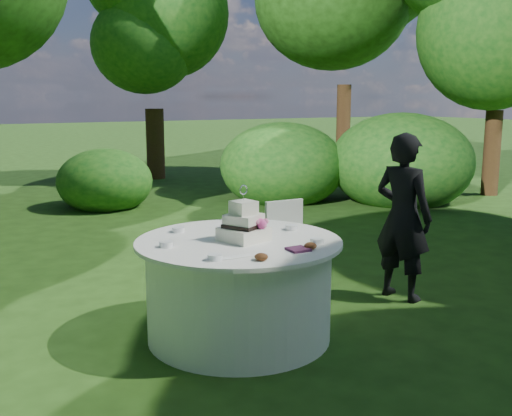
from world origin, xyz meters
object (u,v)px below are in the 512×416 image
at_px(napkins, 298,249).
at_px(chair, 290,240).
at_px(table, 239,288).
at_px(guest, 403,217).
at_px(cake, 244,226).

bearing_deg(napkins, chair, 60.01).
distance_m(napkins, table, 0.66).
relative_size(napkins, guest, 0.09).
bearing_deg(table, cake, -56.30).
xyz_separation_m(napkins, chair, (0.67, 1.16, -0.26)).
distance_m(table, chair, 1.12).
relative_size(napkins, cake, 0.33).
relative_size(table, chair, 1.77).
distance_m(napkins, cake, 0.50).
bearing_deg(cake, table, 123.70).
bearing_deg(table, chair, 37.25).
xyz_separation_m(table, chair, (0.89, 0.68, 0.13)).
bearing_deg(guest, table, 76.71).
xyz_separation_m(cake, chair, (0.86, 0.71, -0.37)).
height_order(guest, chair, guest).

